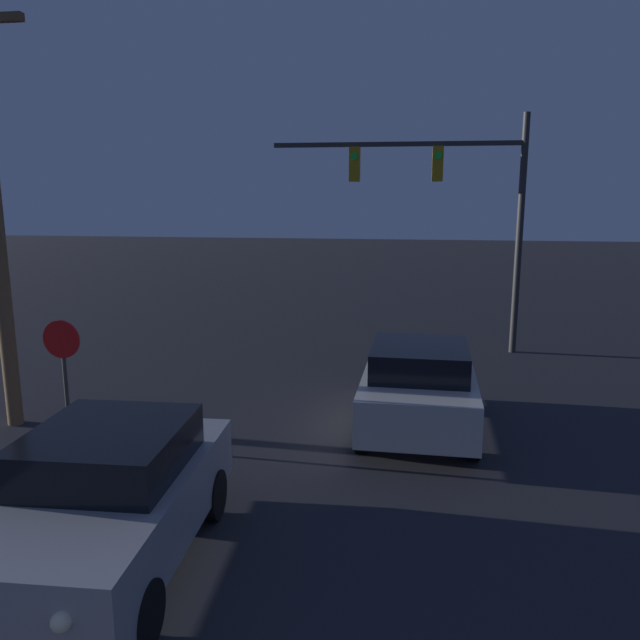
{
  "coord_description": "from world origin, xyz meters",
  "views": [
    {
      "loc": [
        1.68,
        0.83,
        4.25
      ],
      "look_at": [
        0.0,
        12.41,
        1.86
      ],
      "focal_mm": 35.0,
      "sensor_mm": 36.0,
      "label": 1
    }
  ],
  "objects_px": {
    "car_near": "(106,498)",
    "traffic_signal_mast": "(453,193)",
    "stop_sign": "(63,359)",
    "car_far": "(419,386)"
  },
  "relations": [
    {
      "from": "car_near",
      "to": "traffic_signal_mast",
      "type": "xyz_separation_m",
      "value": [
        4.42,
        10.92,
        3.42
      ]
    },
    {
      "from": "stop_sign",
      "to": "car_far",
      "type": "bearing_deg",
      "value": 14.24
    },
    {
      "from": "car_near",
      "to": "stop_sign",
      "type": "distance_m",
      "value": 4.13
    },
    {
      "from": "traffic_signal_mast",
      "to": "stop_sign",
      "type": "relative_size",
      "value": 3.05
    },
    {
      "from": "car_near",
      "to": "stop_sign",
      "type": "bearing_deg",
      "value": -56.13
    },
    {
      "from": "car_near",
      "to": "stop_sign",
      "type": "height_order",
      "value": "stop_sign"
    },
    {
      "from": "traffic_signal_mast",
      "to": "stop_sign",
      "type": "bearing_deg",
      "value": -131.78
    },
    {
      "from": "stop_sign",
      "to": "car_near",
      "type": "bearing_deg",
      "value": -54.08
    },
    {
      "from": "traffic_signal_mast",
      "to": "car_far",
      "type": "bearing_deg",
      "value": -97.82
    },
    {
      "from": "traffic_signal_mast",
      "to": "stop_sign",
      "type": "xyz_separation_m",
      "value": [
        -6.81,
        -7.62,
        -2.75
      ]
    }
  ]
}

